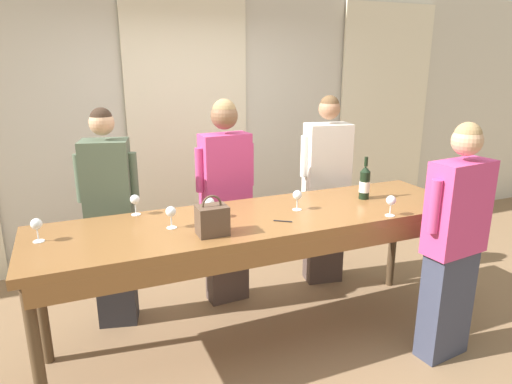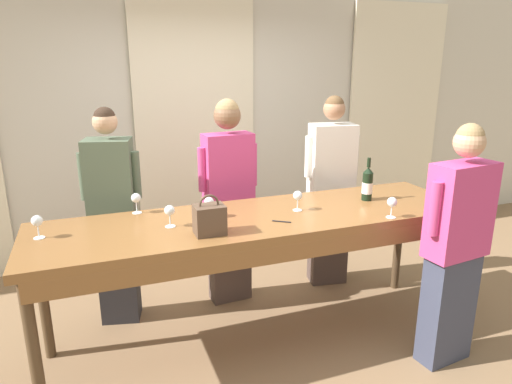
% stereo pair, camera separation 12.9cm
% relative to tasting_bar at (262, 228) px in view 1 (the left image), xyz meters
% --- Properties ---
extents(ground_plane, '(18.00, 18.00, 0.00)m').
position_rel_tasting_bar_xyz_m(ground_plane, '(0.00, 0.02, -0.91)').
color(ground_plane, '#846647').
extents(wall_back, '(12.00, 0.06, 2.80)m').
position_rel_tasting_bar_xyz_m(wall_back, '(0.00, 1.96, 0.49)').
color(wall_back, beige).
rests_on(wall_back, ground_plane).
extents(curtain_panel_center, '(1.26, 0.03, 2.69)m').
position_rel_tasting_bar_xyz_m(curtain_panel_center, '(0.00, 1.90, 0.43)').
color(curtain_panel_center, '#EFE5C6').
rests_on(curtain_panel_center, ground_plane).
extents(curtain_panel_right, '(1.26, 0.03, 2.69)m').
position_rel_tasting_bar_xyz_m(curtain_panel_right, '(2.48, 1.90, 0.43)').
color(curtain_panel_right, '#EFE5C6').
rests_on(curtain_panel_right, ground_plane).
extents(tasting_bar, '(3.10, 0.83, 1.00)m').
position_rel_tasting_bar_xyz_m(tasting_bar, '(0.00, 0.00, 0.00)').
color(tasting_bar, brown).
rests_on(tasting_bar, ground_plane).
extents(wine_bottle, '(0.08, 0.08, 0.33)m').
position_rel_tasting_bar_xyz_m(wine_bottle, '(0.91, 0.08, 0.21)').
color(wine_bottle, black).
rests_on(wine_bottle, tasting_bar).
extents(handbag, '(0.19, 0.14, 0.26)m').
position_rel_tasting_bar_xyz_m(handbag, '(-0.42, -0.19, 0.18)').
color(handbag, brown).
rests_on(handbag, tasting_bar).
extents(wine_glass_front_left, '(0.07, 0.07, 0.15)m').
position_rel_tasting_bar_xyz_m(wine_glass_front_left, '(0.29, 0.04, 0.19)').
color(wine_glass_front_left, white).
rests_on(wine_glass_front_left, tasting_bar).
extents(wine_glass_front_mid, '(0.07, 0.07, 0.15)m').
position_rel_tasting_bar_xyz_m(wine_glass_front_mid, '(-0.63, 0.02, 0.19)').
color(wine_glass_front_mid, white).
rests_on(wine_glass_front_mid, tasting_bar).
extents(wine_glass_front_right, '(0.07, 0.07, 0.15)m').
position_rel_tasting_bar_xyz_m(wine_glass_front_right, '(0.83, -0.33, 0.19)').
color(wine_glass_front_right, white).
rests_on(wine_glass_front_right, tasting_bar).
extents(wine_glass_center_left, '(0.07, 0.07, 0.15)m').
position_rel_tasting_bar_xyz_m(wine_glass_center_left, '(-0.80, 0.38, 0.19)').
color(wine_glass_center_left, white).
rests_on(wine_glass_center_left, tasting_bar).
extents(wine_glass_center_mid, '(0.07, 0.07, 0.15)m').
position_rel_tasting_bar_xyz_m(wine_glass_center_mid, '(-0.34, 0.11, 0.19)').
color(wine_glass_center_mid, white).
rests_on(wine_glass_center_mid, tasting_bar).
extents(wine_glass_center_right, '(0.07, 0.07, 0.15)m').
position_rel_tasting_bar_xyz_m(wine_glass_center_right, '(-1.42, 0.11, 0.19)').
color(wine_glass_center_right, white).
rests_on(wine_glass_center_right, tasting_bar).
extents(napkin, '(0.13, 0.13, 0.00)m').
position_rel_tasting_bar_xyz_m(napkin, '(-0.27, 0.21, 0.09)').
color(napkin, white).
rests_on(napkin, tasting_bar).
extents(pen, '(0.11, 0.08, 0.01)m').
position_rel_tasting_bar_xyz_m(pen, '(0.09, -0.15, 0.09)').
color(pen, black).
rests_on(pen, tasting_bar).
extents(guest_olive_jacket, '(0.46, 0.33, 1.72)m').
position_rel_tasting_bar_xyz_m(guest_olive_jacket, '(-0.95, 0.71, -0.03)').
color(guest_olive_jacket, '#28282D').
rests_on(guest_olive_jacket, ground_plane).
extents(guest_pink_top, '(0.52, 0.23, 1.75)m').
position_rel_tasting_bar_xyz_m(guest_pink_top, '(-0.02, 0.71, 0.02)').
color(guest_pink_top, '#473833').
rests_on(guest_pink_top, ground_plane).
extents(guest_cream_sweater, '(0.51, 0.31, 1.75)m').
position_rel_tasting_bar_xyz_m(guest_cream_sweater, '(0.95, 0.71, -0.01)').
color(guest_cream_sweater, '#473833').
rests_on(guest_cream_sweater, ground_plane).
extents(host_pouring, '(0.55, 0.26, 1.67)m').
position_rel_tasting_bar_xyz_m(host_pouring, '(1.14, -0.64, -0.05)').
color(host_pouring, '#383D51').
rests_on(host_pouring, ground_plane).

